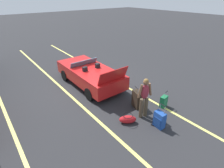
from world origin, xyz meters
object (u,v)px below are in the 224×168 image
(suitcase_small_carryon, at_px, (164,101))
(traveler_person, at_px, (145,96))
(convertible_car, at_px, (88,73))
(suitcase_medium_bright, at_px, (159,120))
(suitcase_large_black, at_px, (137,99))
(duffel_bag, at_px, (128,119))

(suitcase_small_carryon, height_order, traveler_person, traveler_person)
(convertible_car, height_order, suitcase_small_carryon, convertible_car)
(suitcase_medium_bright, bearing_deg, traveler_person, -85.34)
(suitcase_large_black, xyz_separation_m, duffel_bag, (-0.52, 1.02, -0.21))
(suitcase_large_black, distance_m, suitcase_medium_bright, 1.42)
(convertible_car, bearing_deg, suitcase_large_black, -171.61)
(convertible_car, height_order, suitcase_large_black, convertible_car)
(convertible_car, relative_size, suitcase_large_black, 4.35)
(duffel_bag, xyz_separation_m, traveler_person, (-0.09, -0.73, 0.77))
(suitcase_large_black, height_order, traveler_person, traveler_person)
(convertible_car, xyz_separation_m, suitcase_small_carryon, (-3.87, -1.37, -0.34))
(convertible_car, distance_m, suitcase_large_black, 3.22)
(suitcase_small_carryon, bearing_deg, suitcase_medium_bright, 112.06)
(traveler_person, bearing_deg, suitcase_medium_bright, -162.36)
(traveler_person, bearing_deg, duffel_bag, 100.09)
(suitcase_large_black, bearing_deg, duffel_bag, -137.91)
(suitcase_medium_bright, relative_size, duffel_bag, 1.33)
(suitcase_medium_bright, xyz_separation_m, duffel_bag, (0.86, 0.74, -0.15))
(suitcase_medium_bright, distance_m, suitcase_small_carryon, 1.37)
(suitcase_medium_bright, bearing_deg, suitcase_large_black, -97.60)
(suitcase_large_black, bearing_deg, traveler_person, -100.55)
(suitcase_medium_bright, bearing_deg, convertible_car, -83.63)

